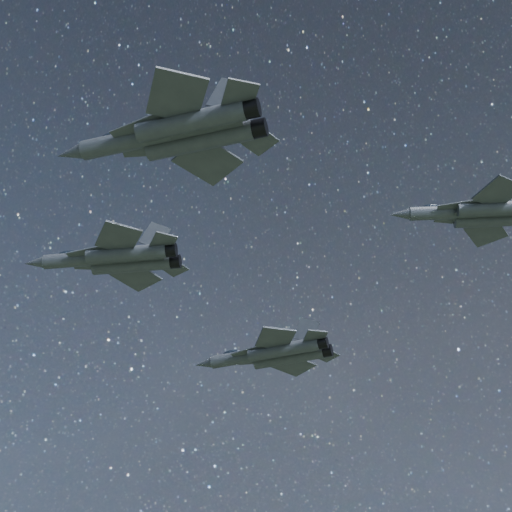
# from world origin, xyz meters

# --- Properties ---
(jet_lead) EXTENTS (17.60, 12.21, 4.42)m
(jet_lead) POSITION_xyz_m (-14.10, -2.47, 150.77)
(jet_lead) COLOR #373C45
(jet_left) EXTENTS (18.44, 13.03, 4.67)m
(jet_left) POSITION_xyz_m (-2.85, 19.36, 149.48)
(jet_left) COLOR #373C45
(jet_right) EXTENTS (20.02, 14.30, 5.12)m
(jet_right) POSITION_xyz_m (-2.09, -16.11, 152.15)
(jet_right) COLOR #373C45
(jet_slot) EXTENTS (16.19, 11.08, 4.06)m
(jet_slot) POSITION_xyz_m (23.07, 4.12, 153.61)
(jet_slot) COLOR #373C45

